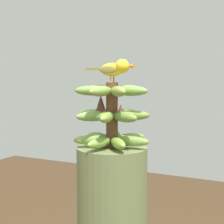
{
  "coord_description": "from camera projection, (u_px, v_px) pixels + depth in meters",
  "views": [
    {
      "loc": [
        -0.61,
        1.18,
        1.45
      ],
      "look_at": [
        0.0,
        0.0,
        1.31
      ],
      "focal_mm": 62.13,
      "sensor_mm": 36.0,
      "label": 1
    }
  ],
  "objects": [
    {
      "name": "banana_bunch",
      "position": [
        112.0,
        115.0,
        1.34
      ],
      "size": [
        0.27,
        0.27,
        0.23
      ],
      "color": "brown",
      "rests_on": "banana_tree"
    },
    {
      "name": "perched_bird",
      "position": [
        115.0,
        68.0,
        1.32
      ],
      "size": [
        0.18,
        0.05,
        0.08
      ],
      "color": "#C68933",
      "rests_on": "banana_bunch"
    }
  ]
}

